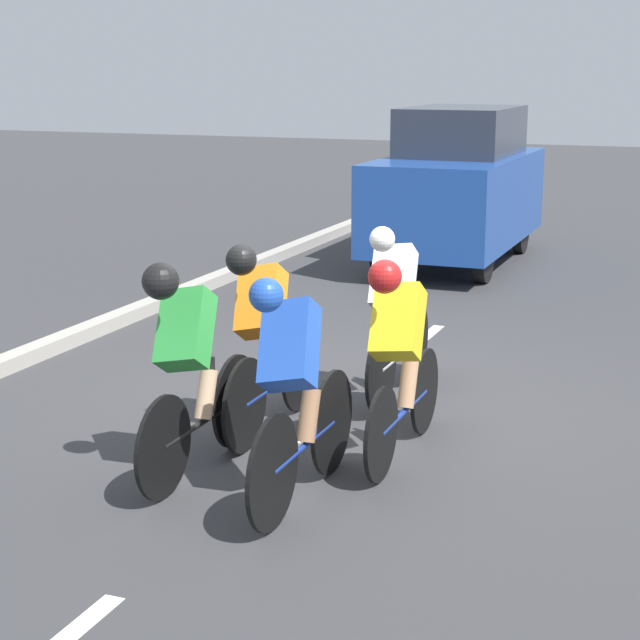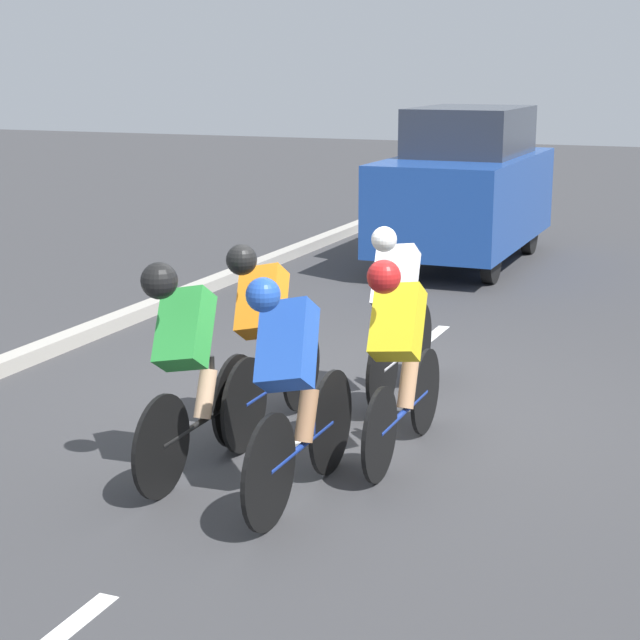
{
  "view_description": "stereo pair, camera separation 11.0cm",
  "coord_description": "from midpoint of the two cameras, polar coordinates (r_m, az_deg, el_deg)",
  "views": [
    {
      "loc": [
        -2.87,
        7.76,
        2.72
      ],
      "look_at": [
        -0.17,
        0.91,
        0.95
      ],
      "focal_mm": 60.0,
      "sensor_mm": 36.0,
      "label": 1
    },
    {
      "loc": [
        -2.97,
        7.72,
        2.72
      ],
      "look_at": [
        -0.17,
        0.91,
        0.95
      ],
      "focal_mm": 60.0,
      "sensor_mm": 36.0,
      "label": 2
    }
  ],
  "objects": [
    {
      "name": "cyclist_orange",
      "position": [
        7.94,
        -3.36,
        -0.72
      ],
      "size": [
        0.42,
        1.72,
        1.47
      ],
      "color": "black",
      "rests_on": "ground"
    },
    {
      "name": "cyclist_green",
      "position": [
        7.16,
        -7.44,
        -2.18
      ],
      "size": [
        0.41,
        1.72,
        1.5
      ],
      "color": "black",
      "rests_on": "ground"
    },
    {
      "name": "support_car",
      "position": [
        14.96,
        7.14,
        7.08
      ],
      "size": [
        1.7,
        3.85,
        2.15
      ],
      "color": "black",
      "rests_on": "ground"
    },
    {
      "name": "ground_plane",
      "position": [
        8.71,
        0.79,
        -4.69
      ],
      "size": [
        60.0,
        60.0,
        0.0
      ],
      "primitive_type": "plane",
      "color": "#38383A"
    },
    {
      "name": "cyclist_blue",
      "position": [
        6.64,
        -1.84,
        -3.54
      ],
      "size": [
        0.43,
        1.71,
        1.5
      ],
      "color": "black",
      "rests_on": "ground"
    },
    {
      "name": "lane_stripe_far",
      "position": [
        10.79,
        5.1,
        -1.13
      ],
      "size": [
        0.12,
        1.4,
        0.01
      ],
      "primitive_type": "cube",
      "color": "white",
      "rests_on": "ground"
    },
    {
      "name": "cyclist_white",
      "position": [
        8.76,
        3.68,
        0.54
      ],
      "size": [
        0.38,
        1.67,
        1.48
      ],
      "color": "black",
      "rests_on": "ground"
    },
    {
      "name": "lane_stripe_mid",
      "position": [
        7.91,
        -1.55,
        -6.58
      ],
      "size": [
        0.12,
        1.4,
        0.01
      ],
      "primitive_type": "cube",
      "color": "white",
      "rests_on": "ground"
    },
    {
      "name": "cyclist_yellow",
      "position": [
        7.4,
        3.82,
        -1.73
      ],
      "size": [
        0.38,
        1.69,
        1.47
      ],
      "color": "black",
      "rests_on": "ground"
    }
  ]
}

